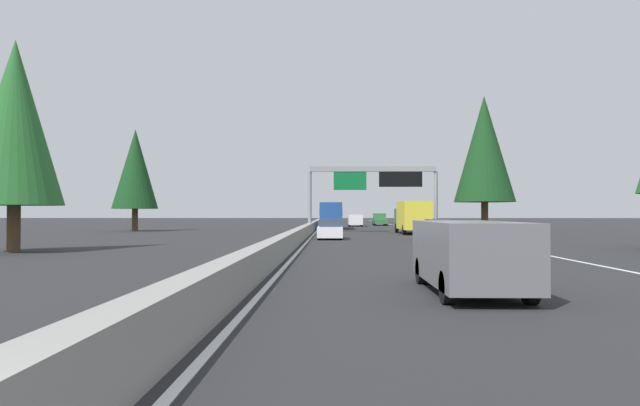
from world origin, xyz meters
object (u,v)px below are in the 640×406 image
(sedan_mid_left, at_px, (438,231))
(minivan_mid_right, at_px, (355,220))
(sedan_distant_a, at_px, (330,230))
(pickup_far_left, at_px, (380,219))
(conifer_right_mid, at_px, (484,149))
(conifer_left_near, at_px, (135,169))
(minivan_far_center, at_px, (469,253))
(conifer_left_foreground, at_px, (15,123))
(sedan_mid_center, at_px, (331,219))
(box_truck_near_center, at_px, (412,216))
(sign_gantry_overhead, at_px, (374,180))
(bus_distant_b, at_px, (331,215))

(sedan_mid_left, bearing_deg, minivan_mid_right, 5.49)
(sedan_distant_a, bearing_deg, pickup_far_left, -9.13)
(conifer_right_mid, height_order, conifer_left_near, conifer_right_mid)
(minivan_far_center, bearing_deg, minivan_mid_right, -0.00)
(minivan_mid_right, height_order, conifer_left_foreground, conifer_left_foreground)
(sedan_mid_left, bearing_deg, conifer_right_mid, -24.08)
(sedan_mid_center, height_order, box_truck_near_center, box_truck_near_center)
(minivan_far_center, distance_m, box_truck_near_center, 38.79)
(sign_gantry_overhead, relative_size, pickup_far_left, 2.26)
(conifer_right_mid, bearing_deg, conifer_left_foreground, 134.35)
(minivan_mid_right, height_order, conifer_right_mid, conifer_right_mid)
(sign_gantry_overhead, height_order, pickup_far_left, sign_gantry_overhead)
(sedan_distant_a, height_order, sedan_mid_left, same)
(sedan_mid_center, bearing_deg, minivan_mid_right, -172.76)
(sedan_mid_left, distance_m, conifer_left_near, 34.68)
(sedan_distant_a, xyz_separation_m, sedan_mid_center, (68.11, 0.18, 0.00))
(box_truck_near_center, bearing_deg, minivan_far_center, 174.00)
(sedan_distant_a, height_order, bus_distant_b, bus_distant_b)
(sedan_mid_center, xyz_separation_m, minivan_mid_right, (-28.37, -3.61, 0.27))
(conifer_left_near, bearing_deg, conifer_right_mid, -93.05)
(pickup_far_left, bearing_deg, conifer_left_near, 136.09)
(bus_distant_b, xyz_separation_m, box_truck_near_center, (-15.97, -7.47, -0.11))
(sedan_distant_a, distance_m, bus_distant_b, 26.66)
(sedan_mid_left, height_order, conifer_left_near, conifer_left_near)
(bus_distant_b, distance_m, minivan_mid_right, 13.56)
(minivan_far_center, xyz_separation_m, pickup_far_left, (74.40, -4.05, -0.04))
(sedan_distant_a, height_order, conifer_left_near, conifer_left_near)
(pickup_far_left, height_order, conifer_left_foreground, conifer_left_foreground)
(sign_gantry_overhead, bearing_deg, conifer_right_mid, -82.31)
(conifer_left_foreground, bearing_deg, conifer_right_mid, -45.65)
(minivan_far_center, height_order, sedan_distant_a, minivan_far_center)
(sedan_mid_center, distance_m, conifer_left_near, 54.93)
(sedan_mid_left, xyz_separation_m, minivan_mid_right, (41.97, 4.03, 0.27))
(minivan_mid_right, distance_m, conifer_left_near, 33.20)
(pickup_far_left, xyz_separation_m, sedan_mid_center, (21.62, 7.65, -0.23))
(conifer_left_foreground, distance_m, conifer_left_near, 32.27)
(sedan_mid_left, bearing_deg, sedan_mid_center, 6.20)
(bus_distant_b, bearing_deg, box_truck_near_center, -154.93)
(pickup_far_left, bearing_deg, conifer_left_foreground, 159.56)
(bus_distant_b, relative_size, minivan_mid_right, 2.30)
(minivan_far_center, height_order, box_truck_near_center, box_truck_near_center)
(bus_distant_b, height_order, sedan_mid_left, bus_distant_b)
(sedan_mid_center, xyz_separation_m, conifer_left_foreground, (-82.52, 15.05, 5.60))
(sedan_distant_a, relative_size, minivan_mid_right, 0.88)
(minivan_mid_right, bearing_deg, minivan_far_center, 180.00)
(minivan_far_center, xyz_separation_m, bus_distant_b, (54.55, 3.42, 0.77))
(sign_gantry_overhead, xyz_separation_m, pickup_far_left, (32.48, -3.18, -4.22))
(minivan_mid_right, relative_size, conifer_right_mid, 0.37)
(pickup_far_left, relative_size, conifer_right_mid, 0.41)
(sign_gantry_overhead, distance_m, conifer_left_near, 25.07)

